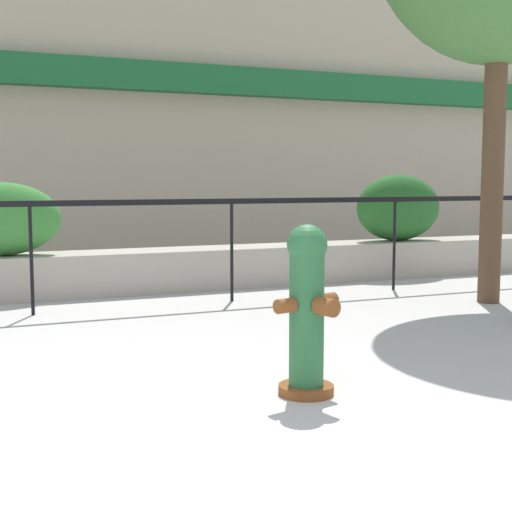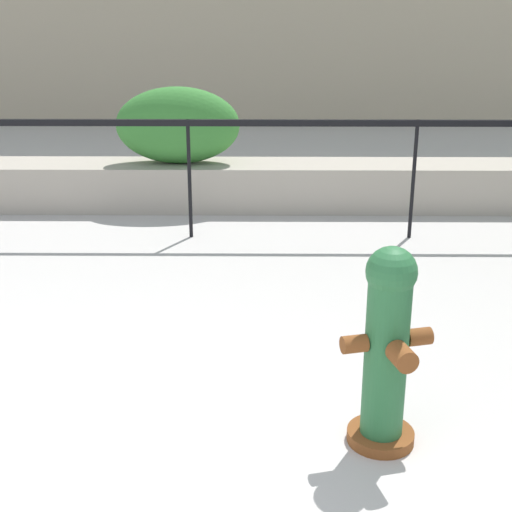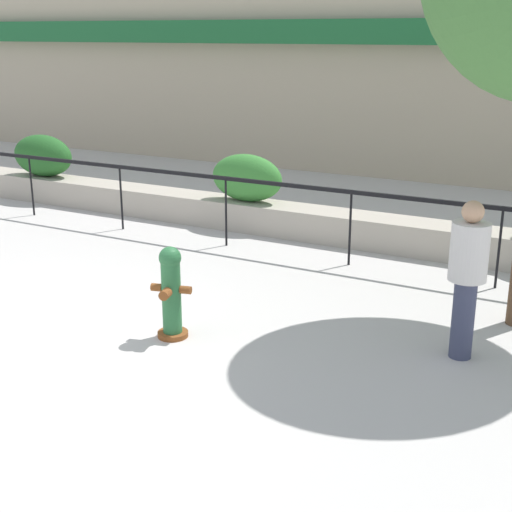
{
  "view_description": "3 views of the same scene",
  "coord_description": "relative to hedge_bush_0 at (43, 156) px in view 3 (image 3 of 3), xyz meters",
  "views": [
    {
      "loc": [
        -0.68,
        -2.48,
        1.35
      ],
      "look_at": [
        1.38,
        2.39,
        0.79
      ],
      "focal_mm": 50.0,
      "sensor_mm": 36.0,
      "label": 1
    },
    {
      "loc": [
        0.7,
        -1.77,
        2.18
      ],
      "look_at": [
        0.66,
        3.08,
        0.45
      ],
      "focal_mm": 50.0,
      "sensor_mm": 36.0,
      "label": 2
    },
    {
      "loc": [
        5.76,
        -4.75,
        3.36
      ],
      "look_at": [
        1.54,
        3.08,
        0.55
      ],
      "focal_mm": 50.0,
      "sensor_mm": 36.0,
      "label": 3
    }
  ],
  "objects": [
    {
      "name": "planter_wall_low",
      "position": [
        5.03,
        0.0,
        -0.68
      ],
      "size": [
        18.0,
        0.7,
        0.5
      ],
      "primitive_type": "cube",
      "color": "#ADA393",
      "rests_on": "ground"
    },
    {
      "name": "hedge_bush_0",
      "position": [
        0.0,
        0.0,
        0.0
      ],
      "size": [
        1.44,
        0.7,
        0.85
      ],
      "primitive_type": "ellipsoid",
      "color": "#235B23",
      "rests_on": "planter_wall_low"
    },
    {
      "name": "pedestrian",
      "position": [
        9.4,
        -3.52,
        0.06
      ],
      "size": [
        0.54,
        0.54,
        1.73
      ],
      "color": "#383D56",
      "rests_on": "ground"
    },
    {
      "name": "hedge_bush_1",
      "position": [
        4.81,
        0.0,
        -0.01
      ],
      "size": [
        1.35,
        0.58,
        0.83
      ],
      "primitive_type": "ellipsoid",
      "color": "#387F33",
      "rests_on": "planter_wall_low"
    },
    {
      "name": "fire_hydrant",
      "position": [
        6.36,
        -4.56,
        -0.37
      ],
      "size": [
        0.48,
        0.47,
        1.08
      ],
      "color": "brown",
      "rests_on": "ground"
    },
    {
      "name": "building_facade",
      "position": [
        5.03,
        5.98,
        3.06
      ],
      "size": [
        30.0,
        1.36,
        8.0
      ],
      "color": "tan",
      "rests_on": "ground"
    },
    {
      "name": "fence_railing_segment",
      "position": [
        5.03,
        -1.1,
        0.09
      ],
      "size": [
        15.0,
        0.05,
        1.15
      ],
      "color": "black",
      "rests_on": "ground"
    }
  ]
}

